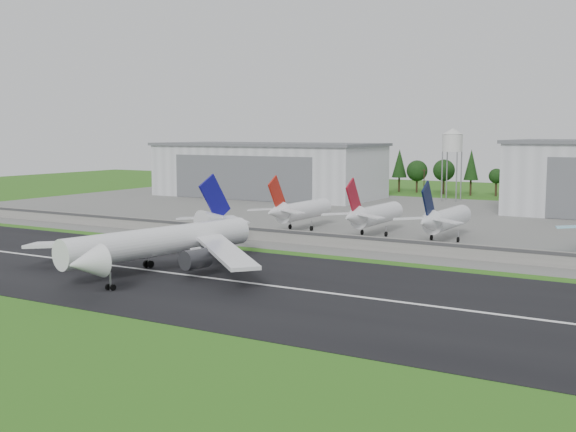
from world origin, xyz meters
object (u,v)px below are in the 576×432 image
Objects in this scene: parked_jet_red_b at (372,215)px; parked_jet_navy at (443,219)px; main_airliner at (159,248)px; parked_jet_red_a at (298,210)px.

parked_jet_red_b is 19.59m from parked_jet_navy.
parked_jet_red_a is (-6.51, 66.94, 1.00)m from main_airliner.
parked_jet_navy is (19.59, 0.00, 0.01)m from parked_jet_red_b.
parked_jet_navy is at bearing 0.02° from parked_jet_red_a.
parked_jet_red_a is 42.27m from parked_jet_navy.
parked_jet_navy is (42.27, 0.01, 0.07)m from parked_jet_red_a.
main_airliner reaches higher than parked_jet_red_a.
main_airliner is at bearing -84.44° from parked_jet_red_a.
parked_jet_red_a is 1.00× the size of parked_jet_navy.
parked_jet_navy is (35.76, 66.95, 1.07)m from main_airliner.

